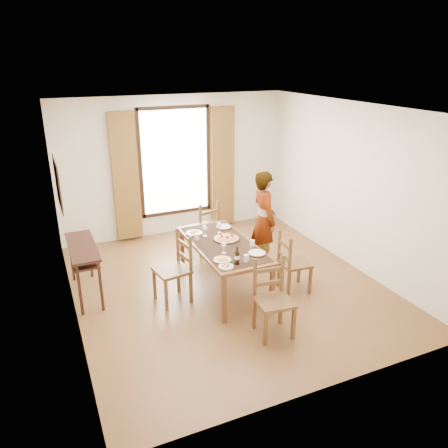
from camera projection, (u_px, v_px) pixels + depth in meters
name	position (u px, v px, depth m)	size (l,w,h in m)	color
ground	(227.00, 285.00, 6.84)	(5.00, 5.00, 0.00)	#4D2C18
room_shell	(223.00, 188.00, 6.39)	(4.60, 5.10, 2.74)	silver
console_table	(83.00, 253.00, 6.34)	(0.38, 1.20, 0.80)	black
dining_table	(223.00, 247.00, 6.51)	(0.85, 1.84, 0.76)	brown
chair_west	(174.00, 270.00, 6.27)	(0.53, 0.53, 1.04)	brown
chair_north	(204.00, 228.00, 7.84)	(0.52, 0.52, 0.99)	brown
chair_south	(273.00, 301.00, 5.52)	(0.49, 0.49, 1.00)	brown
chair_east	(293.00, 264.00, 6.55)	(0.45, 0.45, 0.94)	brown
man	(264.00, 220.00, 7.23)	(0.43, 0.63, 1.65)	gray
plate_sw	(222.00, 259.00, 5.93)	(0.27, 0.27, 0.05)	silver
plate_se	(257.00, 252.00, 6.13)	(0.27, 0.27, 0.05)	silver
plate_nw	(194.00, 232.00, 6.82)	(0.27, 0.27, 0.05)	silver
plate_ne	(224.00, 226.00, 7.07)	(0.27, 0.27, 0.05)	silver
pasta_platter	(226.00, 237.00, 6.60)	(0.40, 0.40, 0.10)	#CB4A1A
caprese_plate	(226.00, 266.00, 5.75)	(0.20, 0.20, 0.04)	silver
wine_glass_a	(224.00, 247.00, 6.12)	(0.08, 0.08, 0.18)	white
wine_glass_b	(219.00, 228.00, 6.82)	(0.08, 0.08, 0.18)	white
wine_glass_c	(205.00, 231.00, 6.70)	(0.08, 0.08, 0.18)	white
tumbler_a	(252.00, 243.00, 6.36)	(0.07, 0.07, 0.10)	silver
tumbler_b	(197.00, 237.00, 6.59)	(0.07, 0.07, 0.10)	silver
tumbler_c	(246.00, 258.00, 5.89)	(0.07, 0.07, 0.10)	silver
wine_bottle	(237.00, 255.00, 5.80)	(0.07, 0.07, 0.25)	black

